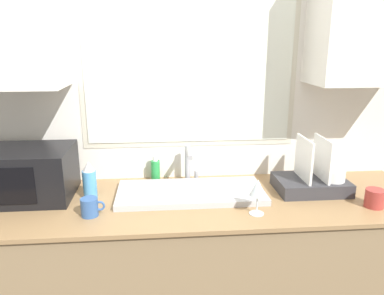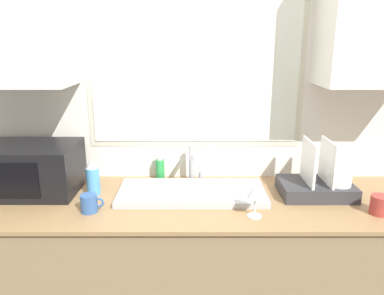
% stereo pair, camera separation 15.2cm
% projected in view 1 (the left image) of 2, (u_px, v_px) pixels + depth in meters
% --- Properties ---
extents(countertop, '(2.38, 0.68, 0.91)m').
position_uv_depth(countertop, '(195.00, 277.00, 2.02)').
color(countertop, '#8C7251').
rests_on(countertop, ground_plane).
extents(wall_back, '(6.00, 0.38, 2.60)m').
position_uv_depth(wall_back, '(190.00, 93.00, 2.07)').
color(wall_back, silver).
rests_on(wall_back, ground_plane).
extents(sink_basin, '(0.75, 0.34, 0.03)m').
position_uv_depth(sink_basin, '(191.00, 192.00, 1.93)').
color(sink_basin, '#B2B2B7').
rests_on(sink_basin, countertop).
extents(faucet, '(0.08, 0.19, 0.21)m').
position_uv_depth(faucet, '(189.00, 162.00, 2.07)').
color(faucet, '#99999E').
rests_on(faucet, countertop).
extents(microwave, '(0.52, 0.35, 0.25)m').
position_uv_depth(microwave, '(20.00, 174.00, 1.88)').
color(microwave, black).
rests_on(microwave, countertop).
extents(dish_rack, '(0.37, 0.26, 0.29)m').
position_uv_depth(dish_rack, '(313.00, 180.00, 1.98)').
color(dish_rack, '#333338').
rests_on(dish_rack, countertop).
extents(spray_bottle, '(0.07, 0.07, 0.20)m').
position_uv_depth(spray_bottle, '(90.00, 180.00, 1.88)').
color(spray_bottle, '#4C99D8').
rests_on(spray_bottle, countertop).
extents(soap_bottle, '(0.05, 0.05, 0.15)m').
position_uv_depth(soap_bottle, '(155.00, 170.00, 2.12)').
color(soap_bottle, '#268C3F').
rests_on(soap_bottle, countertop).
extents(mug_near_sink, '(0.11, 0.08, 0.09)m').
position_uv_depth(mug_near_sink, '(90.00, 207.00, 1.70)').
color(mug_near_sink, '#335999').
rests_on(mug_near_sink, countertop).
extents(wine_glass, '(0.08, 0.08, 0.17)m').
position_uv_depth(wine_glass, '(258.00, 189.00, 1.69)').
color(wine_glass, silver).
rests_on(wine_glass, countertop).
extents(mug_by_rack, '(0.12, 0.09, 0.09)m').
position_uv_depth(mug_by_rack, '(375.00, 198.00, 1.79)').
color(mug_by_rack, '#A53833').
rests_on(mug_by_rack, countertop).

